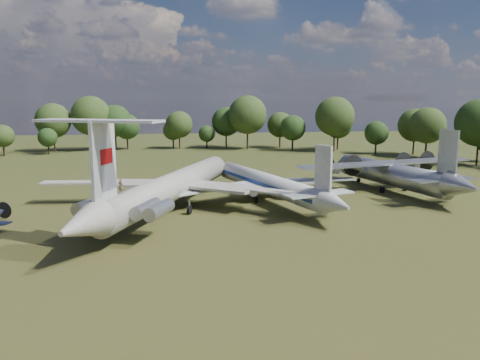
{
  "coord_description": "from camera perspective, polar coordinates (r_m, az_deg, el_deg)",
  "views": [
    {
      "loc": [
        0.44,
        -66.5,
        16.08
      ],
      "look_at": [
        10.49,
        -4.25,
        5.0
      ],
      "focal_mm": 35.0,
      "sensor_mm": 36.0,
      "label": 1
    }
  ],
  "objects": [
    {
      "name": "person_on_il62",
      "position": [
        54.39,
        -14.33,
        -0.71
      ],
      "size": [
        0.73,
        0.63,
        1.69
      ],
      "primitive_type": "imported",
      "rotation": [
        0.0,
        0.0,
        2.7
      ],
      "color": "brown",
      "rests_on": "il62_airliner"
    },
    {
      "name": "il62_airliner",
      "position": [
        68.57,
        -8.11,
        -1.37
      ],
      "size": [
        61.4,
        68.02,
        5.45
      ],
      "primitive_type": null,
      "rotation": [
        0.0,
        0.0,
        -0.41
      ],
      "color": "beige",
      "rests_on": "ground"
    },
    {
      "name": "an12_transport",
      "position": [
        85.67,
        17.87,
        0.36
      ],
      "size": [
        41.04,
        44.13,
        5.0
      ],
      "primitive_type": null,
      "rotation": [
        0.0,
        0.0,
        0.21
      ],
      "color": "#97999F",
      "rests_on": "ground"
    },
    {
      "name": "ground",
      "position": [
        68.42,
        -9.3,
        -3.76
      ],
      "size": [
        300.0,
        300.0,
        0.0
      ],
      "primitive_type": "plane",
      "color": "#1D3612",
      "rests_on": "ground"
    },
    {
      "name": "tu104_jet",
      "position": [
        74.27,
        3.34,
        -0.86
      ],
      "size": [
        43.03,
        50.33,
        4.3
      ],
      "primitive_type": null,
      "rotation": [
        0.0,
        0.0,
        0.28
      ],
      "color": "silver",
      "rests_on": "ground"
    }
  ]
}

